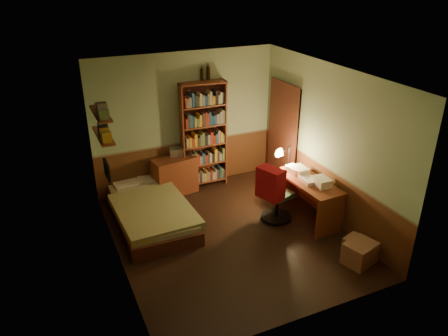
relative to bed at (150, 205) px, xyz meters
name	(u,v)px	position (x,y,z in m)	size (l,w,h in m)	color
floor	(230,236)	(1.03, -0.97, -0.32)	(3.50, 4.00, 0.02)	black
ceiling	(232,75)	(1.03, -0.97, 2.30)	(3.50, 4.00, 0.02)	silver
wall_back	(185,122)	(1.03, 1.04, 0.99)	(3.50, 0.02, 2.60)	#90A883
wall_left	(112,185)	(-0.73, -0.97, 0.99)	(0.02, 4.00, 2.60)	#90A883
wall_right	(328,144)	(2.79, -0.97, 0.99)	(0.02, 4.00, 2.60)	#90A883
wall_front	(308,231)	(1.03, -2.98, 0.99)	(3.50, 0.02, 2.60)	#90A883
doorway	(284,136)	(2.75, 0.33, 0.69)	(0.06, 0.90, 2.00)	black
door_trim	(282,136)	(2.72, 0.33, 0.69)	(0.02, 0.98, 2.08)	#451E14
bed	(150,205)	(0.00, 0.00, 0.00)	(1.11, 2.08, 0.62)	#7E8B50
dresser	(175,176)	(0.69, 0.80, 0.05)	(0.80, 0.40, 0.72)	maroon
mini_stereo	(177,151)	(0.80, 0.92, 0.48)	(0.26, 0.20, 0.14)	#B2B2B7
bookshelf	(204,136)	(1.33, 0.88, 0.72)	(0.88, 0.27, 2.06)	maroon
bottle_left	(202,75)	(1.37, 0.99, 1.86)	(0.06, 0.06, 0.21)	black
bottle_right	(208,73)	(1.49, 0.99, 1.87)	(0.06, 0.06, 0.24)	black
desk	(307,199)	(2.47, -0.97, 0.04)	(0.54, 1.31, 0.70)	maroon
paper_stack	(294,170)	(2.41, -0.61, 0.45)	(0.20, 0.27, 0.11)	silver
desk_lamp	(289,151)	(2.47, -0.32, 0.67)	(0.17, 0.17, 0.55)	black
office_chair	(278,190)	(1.97, -0.82, 0.24)	(0.55, 0.48, 1.10)	#2B4C32
red_jacket	(266,148)	(1.70, -0.83, 1.05)	(0.24, 0.45, 0.53)	#AC101A
wall_shelf_lower	(103,136)	(-0.61, 0.13, 1.29)	(0.20, 0.90, 0.03)	maroon
wall_shelf_upper	(101,114)	(-0.61, 0.13, 1.64)	(0.20, 0.90, 0.03)	maroon
framed_picture	(107,170)	(-0.69, -0.37, 0.94)	(0.04, 0.32, 0.26)	black
cardboard_box_a	(360,253)	(2.46, -2.37, -0.14)	(0.44, 0.36, 0.33)	#8F6349
cardboard_box_b	(354,244)	(2.59, -2.09, -0.20)	(0.31, 0.25, 0.22)	#8F6349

